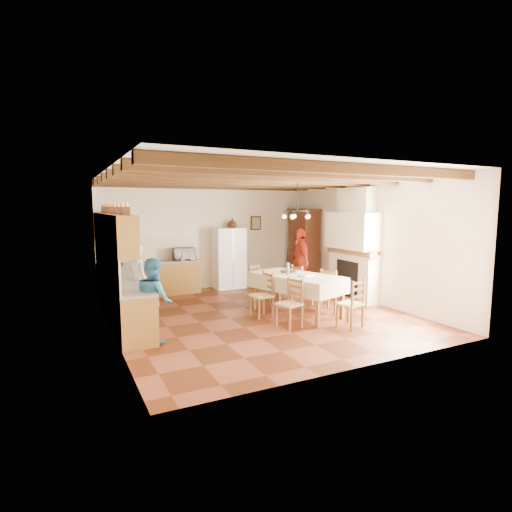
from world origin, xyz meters
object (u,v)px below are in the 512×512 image
at_px(dining_table, 296,278).
at_px(chair_right_near, 332,290).
at_px(person_woman_blue, 154,299).
at_px(chair_end_far, 260,285).
at_px(hutch, 303,247).
at_px(person_woman_red, 300,262).
at_px(chair_left_near, 289,303).
at_px(person_man, 138,283).
at_px(chair_end_near, 350,303).
at_px(chair_left_far, 261,295).
at_px(chair_right_far, 302,285).
at_px(refrigerator, 228,258).
at_px(microwave, 184,254).

xyz_separation_m(dining_table, chair_right_near, (0.88, -0.09, -0.32)).
bearing_deg(dining_table, person_woman_blue, -173.94).
height_order(chair_end_far, person_woman_blue, person_woman_blue).
distance_m(hutch, person_woman_red, 1.48).
relative_size(dining_table, chair_left_near, 2.33).
relative_size(chair_right_near, person_man, 0.59).
bearing_deg(chair_left_near, chair_end_near, 48.50).
bearing_deg(chair_left_near, hutch, 128.21).
distance_m(person_man, person_woman_red, 4.39).
distance_m(hutch, chair_left_far, 3.88).
bearing_deg(chair_left_far, chair_right_near, 76.27).
bearing_deg(person_woman_blue, chair_right_far, -84.25).
relative_size(chair_left_near, chair_left_far, 1.00).
height_order(hutch, chair_right_near, hutch).
height_order(chair_left_near, chair_right_near, same).
bearing_deg(hutch, chair_end_near, -103.89).
bearing_deg(chair_left_far, dining_table, 73.13).
distance_m(refrigerator, chair_left_near, 4.14).
relative_size(chair_end_far, person_man, 0.59).
distance_m(person_woman_red, microwave, 3.15).
height_order(dining_table, person_woman_red, person_woman_red).
xyz_separation_m(chair_left_far, person_woman_red, (1.91, 1.46, 0.41)).
bearing_deg(microwave, chair_right_far, -47.99).
bearing_deg(person_woman_blue, chair_right_near, -96.27).
bearing_deg(refrigerator, person_woman_blue, -128.84).
distance_m(chair_end_near, person_woman_red, 2.98).
relative_size(person_man, microwave, 2.76).
bearing_deg(hutch, chair_end_far, -137.46).
bearing_deg(chair_right_near, person_woman_red, -32.24).
relative_size(refrigerator, hutch, 0.76).
xyz_separation_m(dining_table, person_woman_red, (1.13, 1.62, 0.09)).
xyz_separation_m(hutch, person_man, (-5.19, -1.94, -0.32)).
height_order(chair_left_near, chair_right_far, same).
distance_m(person_man, person_woman_blue, 1.19).
bearing_deg(chair_end_near, dining_table, -84.61).
distance_m(chair_right_far, chair_end_near, 1.96).
xyz_separation_m(dining_table, microwave, (-1.52, 3.31, 0.27)).
distance_m(chair_right_far, person_woman_blue, 3.88).
bearing_deg(chair_right_near, person_woman_blue, 69.47).
bearing_deg(person_woman_blue, chair_end_near, -114.13).
bearing_deg(chair_end_far, microwave, 89.17).
xyz_separation_m(chair_end_near, person_woman_red, (0.69, 2.88, 0.41)).
height_order(chair_left_far, person_man, person_man).
distance_m(refrigerator, chair_left_far, 3.28).
distance_m(chair_left_far, chair_right_far, 1.47).
bearing_deg(person_woman_blue, microwave, -33.65).
xyz_separation_m(refrigerator, microwave, (-1.31, -0.07, 0.19)).
xyz_separation_m(hutch, chair_right_near, (-1.11, -2.89, -0.66)).
height_order(hutch, person_man, hutch).
relative_size(refrigerator, dining_table, 0.78).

